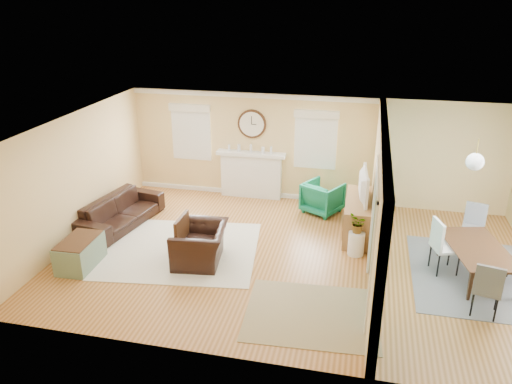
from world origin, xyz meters
TOP-DOWN VIEW (x-y plane):
  - floor at (0.00, 0.00)m, footprint 9.00×9.00m
  - wall_back at (0.00, 3.00)m, footprint 9.00×0.02m
  - wall_front at (0.00, -3.00)m, footprint 9.00×0.02m
  - wall_left at (-4.50, 0.00)m, footprint 0.02×6.00m
  - ceiling at (0.00, 0.00)m, footprint 9.00×6.00m
  - partition at (1.51, 0.28)m, footprint 0.17×6.00m
  - fireplace at (-1.50, 2.88)m, footprint 1.70×0.30m
  - wall_clock at (-1.50, 2.97)m, footprint 0.70×0.07m
  - window_left at (-3.05, 2.95)m, footprint 1.05×0.13m
  - window_right at (0.05, 2.95)m, footprint 1.05×0.13m
  - pendant at (3.00, 0.00)m, footprint 0.30×0.30m
  - rug_cream at (-2.24, -0.17)m, footprint 3.31×2.97m
  - rug_jute at (0.58, -1.74)m, footprint 2.22×1.85m
  - rug_grey at (3.34, 0.07)m, footprint 2.24×2.80m
  - sofa at (-3.93, 0.63)m, footprint 1.23×2.32m
  - eames_chair at (-1.71, -0.51)m, footprint 1.10×1.22m
  - green_chair at (0.34, 2.31)m, footprint 1.07×1.08m
  - trunk at (-3.86, -1.16)m, footprint 0.62×0.98m
  - credenza at (1.18, 1.33)m, footprint 0.56×1.65m
  - tv at (1.16, 1.33)m, footprint 0.23×1.11m
  - garden_stool at (1.19, 0.42)m, footprint 0.32×0.32m
  - potted_plant at (1.19, 0.42)m, footprint 0.32×0.37m
  - dining_table at (3.34, 0.07)m, footprint 1.28×1.85m
  - dining_chair_n at (3.43, 1.18)m, footprint 0.50×0.50m
  - dining_chair_s at (3.27, -1.10)m, footprint 0.51×0.51m
  - dining_chair_w at (2.79, 0.12)m, footprint 0.58×0.58m

SIDE VIEW (x-z plane):
  - floor at x=0.00m, z-range 0.00..0.00m
  - rug_grey at x=3.34m, z-range 0.00..0.01m
  - rug_jute at x=0.58m, z-range 0.00..0.01m
  - rug_cream at x=-2.24m, z-range 0.00..0.02m
  - garden_stool at x=1.19m, z-range 0.00..0.47m
  - trunk at x=-3.86m, z-range 0.00..0.55m
  - dining_table at x=3.34m, z-range 0.00..0.59m
  - sofa at x=-3.93m, z-range 0.00..0.64m
  - eames_chair at x=-1.71m, z-range 0.00..0.72m
  - green_chair at x=0.34m, z-range 0.00..0.73m
  - credenza at x=1.18m, z-range 0.00..0.80m
  - dining_chair_n at x=3.43m, z-range 0.08..1.01m
  - dining_chair_s at x=3.27m, z-range 0.08..1.04m
  - fireplace at x=-1.50m, z-range 0.01..1.18m
  - dining_chair_w at x=2.79m, z-range 0.09..1.13m
  - potted_plant at x=1.19m, z-range 0.47..0.87m
  - tv at x=1.16m, z-range 0.80..1.44m
  - wall_back at x=0.00m, z-range 0.00..2.60m
  - wall_front at x=0.00m, z-range 0.00..2.60m
  - wall_left at x=-4.50m, z-range 0.00..2.60m
  - partition at x=1.51m, z-range 0.06..2.66m
  - window_left at x=-3.05m, z-range 0.95..2.37m
  - window_right at x=0.05m, z-range 0.95..2.37m
  - wall_clock at x=-1.50m, z-range 1.50..2.20m
  - pendant at x=3.00m, z-range 1.93..2.48m
  - ceiling at x=0.00m, z-range 2.59..2.61m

